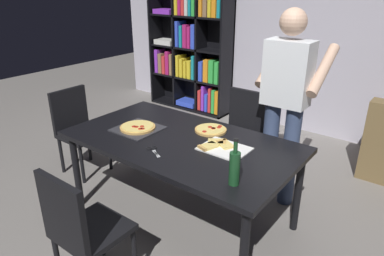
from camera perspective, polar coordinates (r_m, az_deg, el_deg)
The scene contains 13 objects.
ground_plane at distance 3.24m, azimuth -1.66°, elevation -14.01°, with size 12.00×12.00×0.00m, color gray.
back_wall at distance 4.92m, azimuth 18.30°, elevation 15.41°, with size 6.40×0.10×2.80m, color #BCB7C6.
dining_table at distance 2.88m, azimuth -1.82°, elevation -3.00°, with size 1.88×1.04×0.75m.
chair_near_camera at distance 2.40m, azimuth -17.65°, elevation -15.02°, with size 0.42×0.42×0.90m.
chair_far_side at distance 3.71m, azimuth 8.04°, elevation -0.04°, with size 0.42×0.42×0.90m.
chair_left_end at distance 3.93m, azimuth -18.12°, elevation 0.34°, with size 0.42×0.42×0.90m.
bookshelf at distance 5.59m, azimuth 0.02°, elevation 12.73°, with size 1.40×0.35×1.95m.
person_serving_pizza at distance 3.14m, azimuth 14.99°, elevation 4.61°, with size 0.55×0.54×1.75m.
pepperoni_pizza_on_tray at distance 3.07m, azimuth -8.80°, elevation 0.04°, with size 0.36×0.36×0.04m.
pizza_slices_on_towel at distance 2.71m, azimuth 4.73°, elevation -3.03°, with size 0.36×0.29×0.03m.
wine_bottle at distance 2.21m, azimuth 6.92°, elevation -6.35°, with size 0.07×0.07×0.32m.
kitchen_scissors at distance 2.68m, azimuth -6.32°, elevation -3.55°, with size 0.19×0.14×0.01m.
second_pizza_plain at distance 3.01m, azimuth 3.06°, elevation -0.27°, with size 0.27×0.27×0.03m.
Camera 1 is at (1.65, -2.00, 1.94)m, focal length 32.86 mm.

